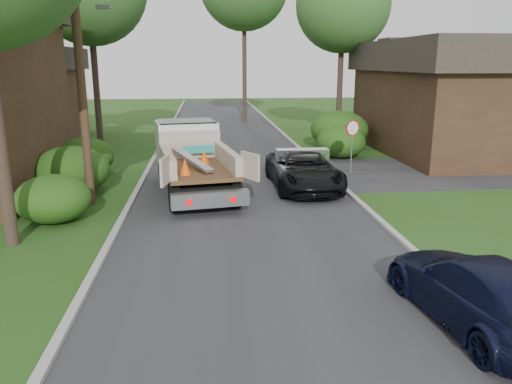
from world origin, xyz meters
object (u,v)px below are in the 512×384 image
Objects in this scene: tree_right_far at (343,5)px; navy_suv at (479,291)px; stop_sign at (352,135)px; house_right at (465,96)px; black_pickup at (304,170)px; utility_pole at (79,55)px; house_left_far at (19,92)px; flatbed_truck at (191,153)px.

tree_right_far is 2.44× the size of navy_suv.
navy_suv is at bearing -95.94° from stop_sign.
black_pickup is (-10.46, -7.40, -2.41)m from house_right.
stop_sign is 11.91m from utility_pole.
house_right is (26.50, -8.00, 0.11)m from house_left_far.
house_right is at bearing 34.18° from black_pickup.
house_right is 2.40× the size of black_pickup.
flatbed_truck is 1.33× the size of black_pickup.
utility_pole reaches higher than black_pickup.
black_pickup reaches higher than navy_suv.
house_right reaches higher than navy_suv.
utility_pole is at bearing -130.84° from tree_right_far.
tree_right_far is 2.13× the size of black_pickup.
stop_sign is 3.73m from black_pickup.
utility_pole reaches higher than flatbed_truck.
stop_sign is 0.53× the size of navy_suv.
house_left_far is 21.78m from tree_right_far.
house_right is 16.54m from flatbed_truck.
house_right is 1.80× the size of flatbed_truck.
utility_pole is at bearing -153.99° from house_right.
house_left_far reaches higher than stop_sign.
flatbed_truck is at bearing -126.36° from tree_right_far.
tree_right_far is at bearing 78.19° from stop_sign.
house_left_far is (-18.70, 13.00, 1.27)m from stop_sign.
house_right is (7.80, 5.00, 1.38)m from stop_sign.
house_left_far is at bearing 174.56° from tree_right_far.
flatbed_truck is at bearing 171.96° from black_pickup.
utility_pole is 5.60m from flatbed_truck.
tree_right_far reaches higher than black_pickup.
black_pickup is at bearing -16.47° from flatbed_truck.
stop_sign is at bearing -102.15° from navy_suv.
stop_sign is 0.25× the size of utility_pole.
utility_pole is 9.30m from black_pickup.
flatbed_truck is 12.98m from navy_suv.
house_right is 2.75× the size of navy_suv.
house_left_far reaches higher than black_pickup.
tree_right_far reaches higher than utility_pole.
stop_sign is 0.33× the size of house_left_far.
house_left_far is at bearing -63.02° from navy_suv.
flatbed_truck is at bearing -52.14° from house_left_far.
stop_sign is at bearing 40.89° from black_pickup.
black_pickup is at bearing 11.45° from utility_pole.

